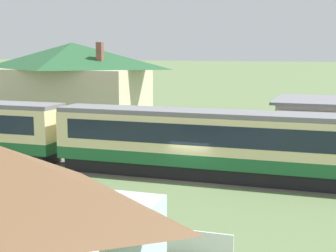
{
  "coord_description": "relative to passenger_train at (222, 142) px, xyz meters",
  "views": [
    {
      "loc": [
        8.65,
        -29.95,
        8.14
      ],
      "look_at": [
        -1.87,
        0.95,
        3.2
      ],
      "focal_mm": 55.0,
      "sensor_mm": 36.0,
      "label": 1
    }
  ],
  "objects": [
    {
      "name": "cottage_brown_roof",
      "position": [
        -3.11,
        -17.81,
        0.32
      ],
      "size": [
        9.43,
        7.56,
        5.18
      ],
      "color": "silver",
      "rests_on": "ground_plane"
    },
    {
      "name": "ground_plane",
      "position": [
        -1.71,
        -0.93,
        -2.37
      ],
      "size": [
        600.0,
        600.0,
        0.0
      ],
      "primitive_type": "plane",
      "color": "#566B42"
    },
    {
      "name": "station_house_dark_green_roof",
      "position": [
        -18.2,
        14.03,
        2.12
      ],
      "size": [
        14.68,
        9.12,
        8.7
      ],
      "color": "beige",
      "rests_on": "ground_plane"
    },
    {
      "name": "railway_track",
      "position": [
        0.19,
        0.0,
        -2.37
      ],
      "size": [
        139.3,
        3.6,
        0.04
      ],
      "color": "#665B51",
      "rests_on": "ground_plane"
    },
    {
      "name": "passenger_train",
      "position": [
        0.0,
        0.0,
        0.0
      ],
      "size": [
        65.82,
        2.95,
        4.28
      ],
      "color": "#1E6033",
      "rests_on": "ground_plane"
    }
  ]
}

